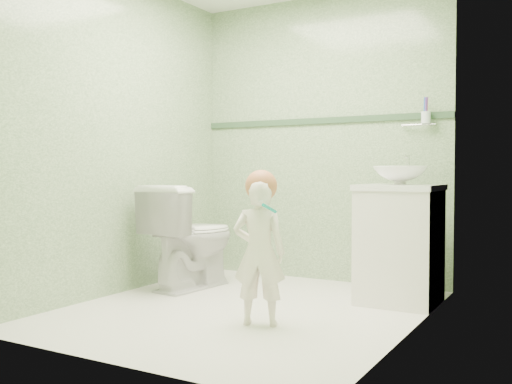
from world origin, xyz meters
The scene contains 12 objects.
ground centered at (0.00, 0.00, 0.00)m, with size 2.50×2.50×0.00m, color white.
room_shell centered at (0.00, 0.00, 1.20)m, with size 2.50×2.54×2.40m.
trim_stripe centered at (0.00, 1.24, 1.35)m, with size 2.20×0.02×0.05m, color #335034.
vanity centered at (0.84, 0.70, 0.40)m, with size 0.52×0.50×0.80m, color silver.
counter centered at (0.84, 0.70, 0.81)m, with size 0.54×0.52×0.04m, color white.
basin centered at (0.84, 0.70, 0.89)m, with size 0.37×0.37×0.13m, color white.
faucet centered at (0.84, 0.89, 0.97)m, with size 0.03×0.13×0.18m.
cup_holder centered at (0.89, 1.18, 1.33)m, with size 0.26×0.07×0.21m.
toilet centered at (-0.74, 0.42, 0.41)m, with size 0.46×0.80×0.82m, color white.
toddler centered at (0.27, -0.28, 0.43)m, with size 0.32×0.21×0.87m, color white.
hair_cap centered at (0.27, -0.26, 0.83)m, with size 0.19×0.19×0.19m, color #BC6B41.
teal_toothbrush centered at (0.38, -0.37, 0.71)m, with size 0.10×0.14×0.08m.
Camera 1 is at (1.94, -3.27, 0.92)m, focal length 40.36 mm.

